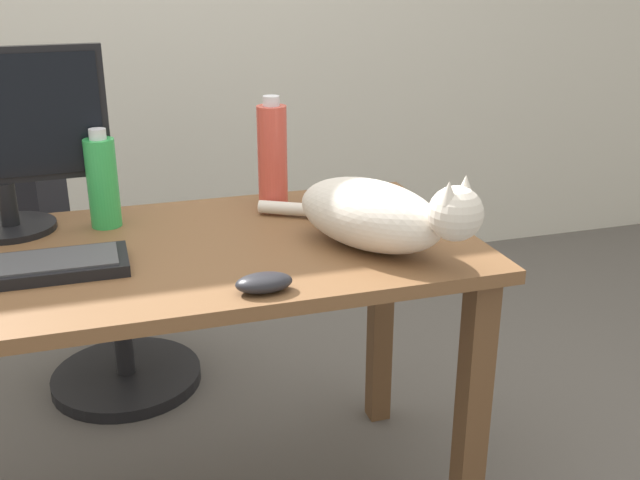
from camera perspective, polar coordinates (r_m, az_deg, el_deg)
name	(u,v)px	position (r m, az deg, el deg)	size (l,w,h in m)	color
desk	(167,296)	(1.68, -11.71, -4.26)	(1.38, 0.67, 0.73)	brown
office_chair	(100,274)	(2.42, -16.63, -2.51)	(0.49, 0.48, 0.92)	black
keyboard	(14,270)	(1.58, -22.52, -2.13)	(0.44, 0.15, 0.03)	black
cat	(378,214)	(1.58, 4.48, 2.01)	(0.35, 0.54, 0.20)	silver
computer_mouse	(264,283)	(1.40, -4.34, -3.30)	(0.11, 0.06, 0.04)	#232328
water_bottle	(272,156)	(1.85, -3.69, 6.49)	(0.07, 0.07, 0.28)	#D84C3D
spray_bottle	(103,182)	(1.79, -16.41, 4.33)	(0.07, 0.07, 0.23)	green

